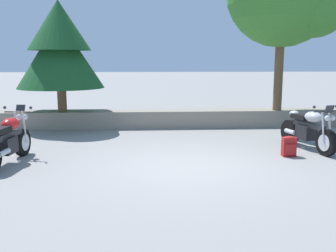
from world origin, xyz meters
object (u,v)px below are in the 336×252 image
object	(u,v)px
motorcycle_red_near_left	(8,141)
pine_tree_far_left	(60,46)
rider_backpack	(289,146)
motorcycle_silver_centre	(308,130)

from	to	relation	value
motorcycle_red_near_left	pine_tree_far_left	xyz separation A→B (m)	(0.29, 4.23, 2.11)
pine_tree_far_left	rider_backpack	bearing A→B (deg)	-34.09
motorcycle_red_near_left	rider_backpack	world-z (taller)	motorcycle_red_near_left
rider_backpack	pine_tree_far_left	bearing A→B (deg)	145.91
motorcycle_silver_centre	pine_tree_far_left	distance (m)	7.71
motorcycle_red_near_left	motorcycle_silver_centre	distance (m)	6.97
motorcycle_silver_centre	pine_tree_far_left	bearing A→B (deg)	153.26
rider_backpack	pine_tree_far_left	size ratio (longest dim) A/B	0.14
motorcycle_silver_centre	rider_backpack	distance (m)	1.00
motorcycle_silver_centre	pine_tree_far_left	xyz separation A→B (m)	(-6.62, 3.34, 2.11)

